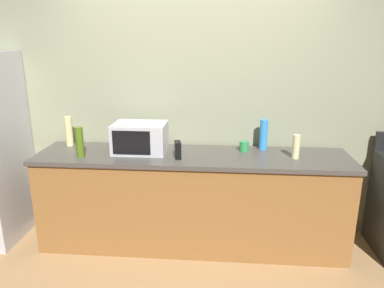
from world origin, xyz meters
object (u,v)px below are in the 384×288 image
at_px(cordless_phone, 178,150).
at_px(bottle_spray_cleaner, 264,135).
at_px(microwave, 140,138).
at_px(mug_green, 244,146).
at_px(bottle_olive_oil, 80,142).
at_px(bottle_hand_soap, 296,147).
at_px(bottle_vinegar, 69,131).

height_order(cordless_phone, bottle_spray_cleaner, bottle_spray_cleaner).
bearing_deg(cordless_phone, microwave, 144.51).
distance_m(microwave, mug_green, 0.97).
relative_size(cordless_phone, bottle_olive_oil, 0.55).
bearing_deg(bottle_hand_soap, mug_green, 158.55).
distance_m(bottle_vinegar, bottle_spray_cleaner, 1.87).
bearing_deg(bottle_hand_soap, microwave, 176.98).
xyz_separation_m(bottle_vinegar, bottle_spray_cleaner, (1.87, 0.03, -0.00)).
bearing_deg(microwave, bottle_olive_oil, -158.99).
distance_m(bottle_spray_cleaner, mug_green, 0.22).
height_order(bottle_olive_oil, bottle_hand_soap, bottle_olive_oil).
relative_size(bottle_olive_oil, bottle_spray_cleaner, 0.94).
bearing_deg(cordless_phone, bottle_spray_cleaner, 10.37).
distance_m(cordless_phone, mug_green, 0.64).
relative_size(cordless_phone, bottle_vinegar, 0.52).
relative_size(bottle_hand_soap, mug_green, 2.26).
height_order(bottle_vinegar, bottle_spray_cleaner, bottle_vinegar).
bearing_deg(bottle_hand_soap, bottle_olive_oil, -176.45).
bearing_deg(bottle_vinegar, bottle_hand_soap, -5.71).
xyz_separation_m(bottle_spray_cleaner, bottle_hand_soap, (0.26, -0.24, -0.04)).
relative_size(bottle_olive_oil, bottle_vinegar, 0.94).
relative_size(bottle_vinegar, bottle_hand_soap, 1.37).
bearing_deg(mug_green, bottle_spray_cleaner, 21.86).
relative_size(microwave, bottle_hand_soap, 2.26).
xyz_separation_m(microwave, bottle_spray_cleaner, (1.14, 0.17, 0.01)).
bearing_deg(bottle_olive_oil, bottle_hand_soap, 3.55).
distance_m(cordless_phone, bottle_spray_cleaner, 0.84).
xyz_separation_m(microwave, bottle_olive_oil, (-0.50, -0.19, 0.00)).
height_order(microwave, bottle_olive_oil, bottle_olive_oil).
relative_size(bottle_vinegar, bottle_spray_cleaner, 1.01).
xyz_separation_m(bottle_vinegar, bottle_hand_soap, (2.13, -0.21, -0.04)).
xyz_separation_m(bottle_olive_oil, bottle_spray_cleaner, (1.64, 0.36, 0.01)).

